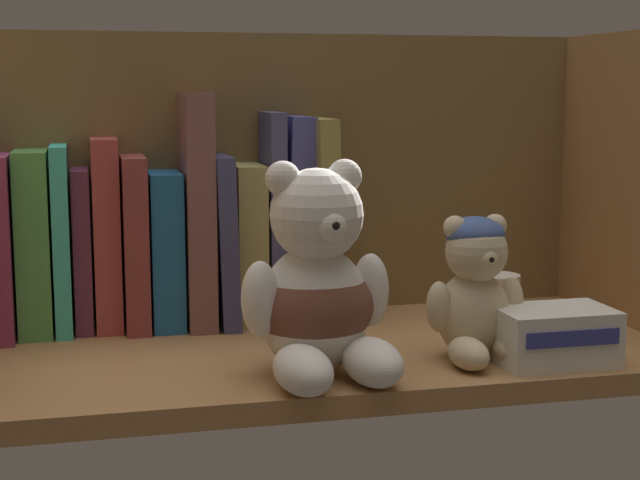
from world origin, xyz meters
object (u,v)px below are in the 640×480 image
book_5 (106,233)px  teddy_bear_smaller (477,291)px  book_2 (34,241)px  book_4 (82,249)px  book_10 (246,242)px  book_13 (316,217)px  book_3 (62,238)px  book_6 (134,241)px  book_8 (195,209)px  book_12 (292,217)px  book_1 (2,244)px  small_product_box (554,336)px  book_7 (164,248)px  book_9 (221,238)px  pillar_candle (497,302)px  teddy_bear_larger (317,292)px  book_11 (270,216)px

book_5 → teddy_bear_smaller: book_5 is taller
book_2 → book_4: bearing=0.0°
book_10 → book_13: bearing=0.0°
book_4 → book_5: size_ratio=0.84×
book_2 → book_13: (29.16, 0.00, 1.48)cm
book_3 → book_6: size_ratio=1.07×
book_5 → book_8: bearing=0.0°
book_5 → book_12: book_12 is taller
book_1 → small_product_box: book_1 is taller
teddy_bear_smaller → small_product_box: teddy_bear_smaller is taller
book_2 → book_3: bearing=0.0°
book_6 → small_product_box: book_6 is taller
book_4 → book_12: (21.91, 0.00, 2.55)cm
book_3 → book_6: bearing=0.0°
book_6 → book_2: bearing=180.0°
teddy_bear_smaller → book_7: bearing=141.9°
book_3 → book_5: 4.40cm
book_13 → small_product_box: bearing=-55.8°
book_2 → book_12: (26.55, 0.00, 1.59)cm
book_1 → book_12: (29.61, 0.00, 1.75)cm
book_4 → book_9: size_ratio=0.93×
book_8 → book_13: size_ratio=1.12×
book_1 → book_10: 24.62cm
book_2 → book_3: size_ratio=0.97×
book_5 → book_9: size_ratio=1.10×
book_1 → book_7: book_1 is taller
book_7 → pillar_candle: (32.68, -10.67, -5.18)cm
book_7 → book_9: size_ratio=0.91×
book_9 → teddy_bear_larger: 22.84cm
book_12 → pillar_candle: bearing=-29.2°
book_2 → teddy_bear_larger: size_ratio=1.00×
book_4 → book_5: bearing=0.0°
book_4 → small_product_box: 47.40cm
book_1 → teddy_bear_larger: bearing=-39.5°
pillar_candle → small_product_box: pillar_candle is taller
book_12 → book_13: book_12 is taller
book_3 → book_8: (13.53, 0.00, 2.54)cm
book_12 → teddy_bear_larger: 22.64cm
book_2 → book_4: size_ratio=1.12×
small_product_box → book_11: bearing=131.7°
book_11 → teddy_bear_larger: bearing=-90.6°
teddy_bear_larger → teddy_bear_smaller: 15.33cm
book_6 → teddy_bear_smaller: 35.86cm
teddy_bear_larger → book_9: bearing=102.9°
book_5 → teddy_bear_larger: (16.83, -22.21, -2.48)cm
book_2 → book_12: book_12 is taller
book_1 → book_3: bearing=0.0°
book_3 → pillar_candle: (42.91, -10.67, -6.59)cm
book_2 → book_10: 21.57cm
book_5 → book_8: (9.14, 0.00, 2.23)cm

